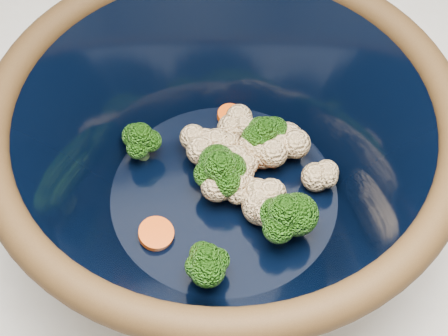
# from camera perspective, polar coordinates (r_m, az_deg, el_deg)

# --- Properties ---
(counter) EXTENTS (1.20, 1.20, 0.90)m
(counter) POSITION_cam_1_polar(r_m,az_deg,el_deg) (1.02, -0.72, -12.83)
(counter) COLOR beige
(counter) RESTS_ON ground
(mixing_bowl) EXTENTS (0.45, 0.45, 0.16)m
(mixing_bowl) POSITION_cam_1_polar(r_m,az_deg,el_deg) (0.51, 0.00, 1.01)
(mixing_bowl) COLOR black
(mixing_bowl) RESTS_ON counter
(vegetable_pile) EXTENTS (0.17, 0.19, 0.06)m
(vegetable_pile) POSITION_cam_1_polar(r_m,az_deg,el_deg) (0.53, 1.37, -0.37)
(vegetable_pile) COLOR #608442
(vegetable_pile) RESTS_ON mixing_bowl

